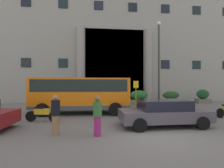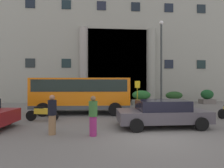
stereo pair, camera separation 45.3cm
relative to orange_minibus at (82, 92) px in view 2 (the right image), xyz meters
The scene contains 15 objects.
ground_plane 6.72m from the orange_minibus, 57.50° to the right, with size 80.00×64.00×0.12m, color #64615D.
office_building_facade 15.25m from the orange_minibus, 73.70° to the left, with size 35.60×9.73×20.64m.
orange_minibus is the anchor object (origin of this frame).
bus_stop_sign 4.90m from the orange_minibus, 22.52° to the left, with size 0.44×0.08×2.40m.
hedge_planter_west 5.28m from the orange_minibus, 72.51° to the left, with size 1.61×0.98×1.62m.
hedge_planter_east 5.49m from the orange_minibus, 118.76° to the left, with size 1.68×0.91×1.18m.
hedge_planter_entrance_left 13.92m from the orange_minibus, 21.72° to the left, with size 1.46×0.95×1.53m.
hedge_planter_entrance_right 7.41m from the orange_minibus, 40.67° to the left, with size 2.02×1.00×1.47m.
hedge_planter_far_west 10.44m from the orange_minibus, 28.44° to the left, with size 1.94×0.71×1.35m.
white_taxi_kerbside 6.18m from the orange_minibus, 43.60° to the right, with size 4.47×2.08×1.33m.
motorcycle_far_end 3.44m from the orange_minibus, 128.89° to the right, with size 1.94×0.63×0.89m.
scooter_by_planter 6.78m from the orange_minibus, 19.05° to the right, with size 1.92×0.76×0.89m.
pedestrian_man_crossing 5.68m from the orange_minibus, 79.34° to the right, with size 0.36×0.36×1.65m.
pedestrian_woman_with_bag 5.33m from the orange_minibus, 97.53° to the right, with size 0.36×0.36×1.68m.
lamppost_plaza_centre 8.61m from the orange_minibus, 25.66° to the left, with size 0.40×0.40×8.24m.
Camera 2 is at (-2.16, -7.11, 2.14)m, focal length 27.37 mm.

